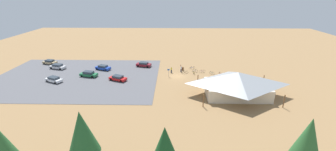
{
  "coord_description": "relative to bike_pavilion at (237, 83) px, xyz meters",
  "views": [
    {
      "loc": [
        1.3,
        55.33,
        21.43
      ],
      "look_at": [
        2.43,
        2.57,
        1.2
      ],
      "focal_mm": 23.95,
      "sensor_mm": 36.0,
      "label": 1
    }
  ],
  "objects": [
    {
      "name": "ground",
      "position": [
        12.49,
        -11.12,
        -3.0
      ],
      "size": [
        160.0,
        160.0,
        0.0
      ],
      "primitive_type": "plane",
      "color": "#937047",
      "rests_on": "ground"
    },
    {
      "name": "parking_lot_asphalt",
      "position": [
        38.96,
        -10.1,
        -2.98
      ],
      "size": [
        42.34,
        30.06,
        0.05
      ],
      "primitive_type": "cube",
      "color": "#56565B",
      "rests_on": "ground"
    },
    {
      "name": "bike_pavilion",
      "position": [
        0.0,
        0.0,
        0.0
      ],
      "size": [
        15.95,
        10.92,
        5.33
      ],
      "color": "beige",
      "rests_on": "ground"
    },
    {
      "name": "trash_bin",
      "position": [
        10.9,
        -16.03,
        -2.55
      ],
      "size": [
        0.6,
        0.6,
        0.9
      ],
      "primitive_type": "cylinder",
      "color": "brown",
      "rests_on": "ground"
    },
    {
      "name": "lot_sign",
      "position": [
        14.85,
        -10.98,
        -1.59
      ],
      "size": [
        0.56,
        0.08,
        2.2
      ],
      "color": "#99999E",
      "rests_on": "ground"
    },
    {
      "name": "pine_west",
      "position": [
        24.53,
        21.98,
        2.54
      ],
      "size": [
        3.86,
        3.86,
        8.41
      ],
      "color": "brown",
      "rests_on": "ground"
    },
    {
      "name": "pine_mideast",
      "position": [
        32.96,
        24.09,
        2.43
      ],
      "size": [
        3.42,
        3.42,
        7.96
      ],
      "color": "brown",
      "rests_on": "ground"
    },
    {
      "name": "pine_far_east",
      "position": [
        14.58,
        23.75,
        2.18
      ],
      "size": [
        3.39,
        3.39,
        7.65
      ],
      "color": "brown",
      "rests_on": "ground"
    },
    {
      "name": "pine_midwest",
      "position": [
        -2.55,
        21.53,
        1.83
      ],
      "size": [
        3.45,
        3.45,
        7.58
      ],
      "color": "brown",
      "rests_on": "ground"
    },
    {
      "name": "bicycle_blue_front_row",
      "position": [
        1.91,
        -8.46,
        -2.6
      ],
      "size": [
        0.7,
        1.61,
        0.89
      ],
      "color": "black",
      "rests_on": "ground"
    },
    {
      "name": "bicycle_red_edge_south",
      "position": [
        0.94,
        -12.04,
        -2.62
      ],
      "size": [
        0.7,
        1.6,
        0.85
      ],
      "color": "black",
      "rests_on": "ground"
    },
    {
      "name": "bicycle_black_back_row",
      "position": [
        10.37,
        -13.16,
        -2.61
      ],
      "size": [
        1.7,
        0.56,
        0.89
      ],
      "color": "black",
      "rests_on": "ground"
    },
    {
      "name": "bicycle_purple_by_bin",
      "position": [
        5.53,
        -14.04,
        -2.6
      ],
      "size": [
        1.75,
        0.48,
        0.85
      ],
      "color": "black",
      "rests_on": "ground"
    },
    {
      "name": "bicycle_teal_near_sign",
      "position": [
        3.08,
        -12.83,
        -2.64
      ],
      "size": [
        1.25,
        1.26,
        0.83
      ],
      "color": "black",
      "rests_on": "ground"
    },
    {
      "name": "bicycle_orange_lone_east",
      "position": [
        -3.54,
        -10.52,
        -2.66
      ],
      "size": [
        0.83,
        1.49,
        0.74
      ],
      "color": "black",
      "rests_on": "ground"
    },
    {
      "name": "bicycle_yellow_edge_north",
      "position": [
        8.03,
        -12.59,
        -2.63
      ],
      "size": [
        0.48,
        1.62,
        0.85
      ],
      "color": "black",
      "rests_on": "ground"
    },
    {
      "name": "bicycle_silver_mid_cluster",
      "position": [
        7.58,
        -14.44,
        -2.61
      ],
      "size": [
        1.61,
        0.66,
        0.91
      ],
      "color": "black",
      "rests_on": "ground"
    },
    {
      "name": "bicycle_green_yard_front",
      "position": [
        -3.33,
        -8.57,
        -2.66
      ],
      "size": [
        1.53,
        0.73,
        0.78
      ],
      "color": "black",
      "rests_on": "ground"
    },
    {
      "name": "bicycle_white_yard_center",
      "position": [
        0.36,
        -10.3,
        -2.63
      ],
      "size": [
        1.33,
        1.22,
        0.84
      ],
      "color": "black",
      "rests_on": "ground"
    },
    {
      "name": "bicycle_blue_yard_right",
      "position": [
        8.14,
        -17.19,
        -2.65
      ],
      "size": [
        1.64,
        0.66,
        0.8
      ],
      "color": "black",
      "rests_on": "ground"
    },
    {
      "name": "bicycle_red_lone_west",
      "position": [
        11.31,
        -17.95,
        -2.64
      ],
      "size": [
        0.48,
        1.69,
        0.85
      ],
      "color": "black",
      "rests_on": "ground"
    },
    {
      "name": "car_blue_near_entry",
      "position": [
        33.67,
        -15.85,
        -2.28
      ],
      "size": [
        4.63,
        3.16,
        1.34
      ],
      "color": "#1E42B2",
      "rests_on": "parking_lot_asphalt"
    },
    {
      "name": "car_green_aisle_side",
      "position": [
        35.84,
        -10.38,
        -2.24
      ],
      "size": [
        4.79,
        2.65,
        1.45
      ],
      "color": "#1E6B3D",
      "rests_on": "parking_lot_asphalt"
    },
    {
      "name": "car_white_inner_stall",
      "position": [
        43.23,
        -6.63,
        -2.3
      ],
      "size": [
        4.76,
        3.44,
        1.3
      ],
      "color": "white",
      "rests_on": "parking_lot_asphalt"
    },
    {
      "name": "car_silver_by_curb",
      "position": [
        47.03,
        -16.4,
        -2.26
      ],
      "size": [
        4.95,
        3.02,
        1.4
      ],
      "color": "#BCBCC1",
      "rests_on": "parking_lot_asphalt"
    },
    {
      "name": "car_maroon_far_end",
      "position": [
        22.37,
        -18.86,
        -2.27
      ],
      "size": [
        4.6,
        2.75,
        1.36
      ],
      "color": "maroon",
      "rests_on": "parking_lot_asphalt"
    },
    {
      "name": "car_red_mid_lot",
      "position": [
        27.54,
        -7.85,
        -2.3
      ],
      "size": [
        4.77,
        3.42,
        1.3
      ],
      "color": "red",
      "rests_on": "parking_lot_asphalt"
    },
    {
      "name": "car_tan_end_stall",
      "position": [
        51.54,
        -20.65,
        -2.28
      ],
      "size": [
        4.5,
        2.65,
        1.36
      ],
      "color": "tan",
      "rests_on": "parking_lot_asphalt"
    },
    {
      "name": "visitor_near_lot",
      "position": [
        14.11,
        -13.85,
        -2.11
      ],
      "size": [
        0.39,
        0.4,
        1.7
      ],
      "color": "#2D3347",
      "rests_on": "ground"
    },
    {
      "name": "visitor_at_bikes",
      "position": [
        11.42,
        -14.56,
        -2.09
      ],
      "size": [
        0.36,
        0.36,
        1.73
      ],
      "color": "#2D3347",
      "rests_on": "ground"
    }
  ]
}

